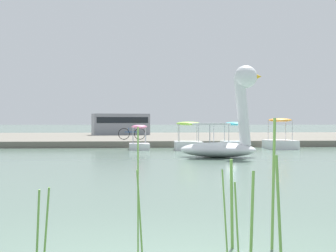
% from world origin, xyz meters
% --- Properties ---
extents(shore_bank_far, '(122.42, 25.28, 0.38)m').
position_xyz_m(shore_bank_far, '(0.00, 37.92, 0.19)').
color(shore_bank_far, '#6B665B').
rests_on(shore_bank_far, ground_plane).
extents(swan_boat, '(3.65, 2.65, 3.91)m').
position_xyz_m(swan_boat, '(4.11, 16.75, 1.14)').
color(swan_boat, white).
rests_on(swan_boat, ground_plane).
extents(pedal_boat_pink, '(1.10, 1.75, 1.35)m').
position_xyz_m(pedal_boat_pink, '(0.64, 23.35, 0.39)').
color(pedal_boat_pink, white).
rests_on(pedal_boat_pink, ground_plane).
extents(pedal_boat_lime, '(1.60, 2.37, 1.53)m').
position_xyz_m(pedal_boat_lime, '(3.29, 22.99, 0.46)').
color(pedal_boat_lime, white).
rests_on(pedal_boat_lime, ground_plane).
extents(pedal_boat_cyan, '(1.24, 2.19, 1.52)m').
position_xyz_m(pedal_boat_cyan, '(5.88, 23.03, 0.47)').
color(pedal_boat_cyan, white).
rests_on(pedal_boat_cyan, ground_plane).
extents(pedal_boat_orange, '(1.46, 2.38, 1.72)m').
position_xyz_m(pedal_boat_orange, '(8.61, 23.55, 0.50)').
color(pedal_boat_orange, white).
rests_on(pedal_boat_orange, ground_plane).
extents(bicycle_parked, '(1.75, 0.15, 0.76)m').
position_xyz_m(bicycle_parked, '(0.33, 28.23, 0.76)').
color(bicycle_parked, black).
rests_on(bicycle_parked, shore_bank_far).
extents(parked_van, '(5.16, 2.74, 1.86)m').
position_xyz_m(parked_van, '(-0.41, 40.55, 1.39)').
color(parked_van, gray).
rests_on(parked_van, shore_bank_far).
extents(reed_clump_foreground, '(3.65, 1.42, 1.55)m').
position_xyz_m(reed_clump_foreground, '(1.03, 0.67, 0.58)').
color(reed_clump_foreground, '#669942').
rests_on(reed_clump_foreground, ground_plane).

